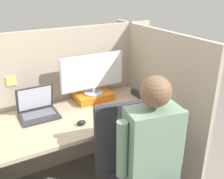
% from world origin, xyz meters
% --- Properties ---
extents(cubicle_panel_back, '(2.01, 0.05, 1.38)m').
position_xyz_m(cubicle_panel_back, '(-0.00, 0.73, 0.69)').
color(cubicle_panel_back, tan).
rests_on(cubicle_panel_back, ground).
extents(cubicle_panel_right, '(0.04, 1.34, 1.38)m').
position_xyz_m(cubicle_panel_right, '(0.78, 0.28, 0.69)').
color(cubicle_panel_right, tan).
rests_on(cubicle_panel_right, ground).
extents(desk, '(1.51, 0.70, 0.72)m').
position_xyz_m(desk, '(0.00, 0.35, 0.55)').
color(desk, tan).
rests_on(desk, ground).
extents(paper_box, '(0.35, 0.22, 0.07)m').
position_xyz_m(paper_box, '(0.29, 0.56, 0.76)').
color(paper_box, orange).
rests_on(paper_box, desk).
extents(monitor, '(0.61, 0.18, 0.37)m').
position_xyz_m(monitor, '(0.29, 0.57, 0.98)').
color(monitor, '#B2B2B7').
rests_on(monitor, paper_box).
extents(laptop, '(0.31, 0.24, 0.25)m').
position_xyz_m(laptop, '(-0.25, 0.50, 0.77)').
color(laptop, '#2D2D33').
rests_on(laptop, desk).
extents(mouse, '(0.07, 0.05, 0.04)m').
position_xyz_m(mouse, '(-0.00, 0.19, 0.74)').
color(mouse, black).
rests_on(mouse, desk).
extents(stapler, '(0.04, 0.14, 0.05)m').
position_xyz_m(stapler, '(0.69, 0.43, 0.75)').
color(stapler, '#2D2D33').
rests_on(stapler, desk).
extents(carrot_toy, '(0.04, 0.16, 0.04)m').
position_xyz_m(carrot_toy, '(0.24, 0.18, 0.74)').
color(carrot_toy, orange).
rests_on(carrot_toy, desk).
extents(office_chair, '(0.55, 0.60, 0.99)m').
position_xyz_m(office_chair, '(0.23, -0.28, 0.50)').
color(office_chair, '#2D2D33').
rests_on(office_chair, ground).
extents(person, '(0.47, 0.50, 1.26)m').
position_xyz_m(person, '(0.26, -0.44, 0.72)').
color(person, '#282D4C').
rests_on(person, ground).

